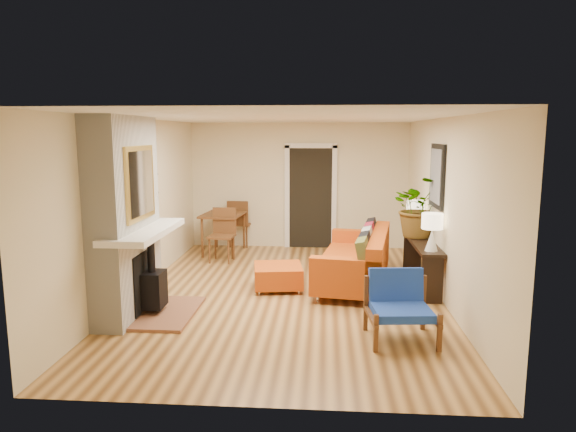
{
  "coord_description": "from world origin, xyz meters",
  "views": [
    {
      "loc": [
        0.56,
        -7.39,
        2.38
      ],
      "look_at": [
        0.0,
        0.2,
        1.15
      ],
      "focal_mm": 32.0,
      "sensor_mm": 36.0,
      "label": 1
    }
  ],
  "objects_px": {
    "ottoman": "(278,275)",
    "dining_table": "(228,221)",
    "console_table": "(422,250)",
    "lamp_far": "(415,213)",
    "houseplant": "(419,207)",
    "blue_chair": "(399,302)",
    "lamp_near": "(432,228)",
    "sofa": "(359,259)"
  },
  "relations": [
    {
      "from": "ottoman",
      "to": "dining_table",
      "type": "relative_size",
      "value": 0.44
    },
    {
      "from": "dining_table",
      "to": "houseplant",
      "type": "bearing_deg",
      "value": -26.36
    },
    {
      "from": "ottoman",
      "to": "lamp_far",
      "type": "bearing_deg",
      "value": 24.25
    },
    {
      "from": "dining_table",
      "to": "lamp_far",
      "type": "xyz_separation_m",
      "value": [
        3.45,
        -1.31,
        0.41
      ]
    },
    {
      "from": "sofa",
      "to": "ottoman",
      "type": "height_order",
      "value": "sofa"
    },
    {
      "from": "sofa",
      "to": "blue_chair",
      "type": "bearing_deg",
      "value": -81.31
    },
    {
      "from": "console_table",
      "to": "houseplant",
      "type": "relative_size",
      "value": 1.87
    },
    {
      "from": "blue_chair",
      "to": "lamp_far",
      "type": "xyz_separation_m",
      "value": [
        0.63,
        2.79,
        0.64
      ]
    },
    {
      "from": "lamp_near",
      "to": "blue_chair",
      "type": "bearing_deg",
      "value": -114.22
    },
    {
      "from": "ottoman",
      "to": "dining_table",
      "type": "height_order",
      "value": "dining_table"
    },
    {
      "from": "sofa",
      "to": "console_table",
      "type": "height_order",
      "value": "sofa"
    },
    {
      "from": "sofa",
      "to": "lamp_near",
      "type": "xyz_separation_m",
      "value": [
        0.96,
        -0.72,
        0.66
      ]
    },
    {
      "from": "sofa",
      "to": "blue_chair",
      "type": "xyz_separation_m",
      "value": [
        0.33,
        -2.13,
        0.02
      ]
    },
    {
      "from": "dining_table",
      "to": "console_table",
      "type": "relative_size",
      "value": 1.01
    },
    {
      "from": "ottoman",
      "to": "houseplant",
      "type": "height_order",
      "value": "houseplant"
    },
    {
      "from": "blue_chair",
      "to": "console_table",
      "type": "distance_m",
      "value": 2.19
    },
    {
      "from": "blue_chair",
      "to": "console_table",
      "type": "bearing_deg",
      "value": 73.1
    },
    {
      "from": "ottoman",
      "to": "blue_chair",
      "type": "distance_m",
      "value": 2.4
    },
    {
      "from": "sofa",
      "to": "lamp_far",
      "type": "xyz_separation_m",
      "value": [
        0.96,
        0.66,
        0.66
      ]
    },
    {
      "from": "console_table",
      "to": "lamp_far",
      "type": "relative_size",
      "value": 3.43
    },
    {
      "from": "lamp_near",
      "to": "lamp_far",
      "type": "height_order",
      "value": "same"
    },
    {
      "from": "lamp_near",
      "to": "houseplant",
      "type": "relative_size",
      "value": 0.55
    },
    {
      "from": "lamp_far",
      "to": "houseplant",
      "type": "height_order",
      "value": "houseplant"
    },
    {
      "from": "sofa",
      "to": "lamp_near",
      "type": "bearing_deg",
      "value": -37.01
    },
    {
      "from": "dining_table",
      "to": "lamp_near",
      "type": "distance_m",
      "value": 4.4
    },
    {
      "from": "console_table",
      "to": "houseplant",
      "type": "height_order",
      "value": "houseplant"
    },
    {
      "from": "ottoman",
      "to": "sofa",
      "type": "bearing_deg",
      "value": 15.27
    },
    {
      "from": "dining_table",
      "to": "houseplant",
      "type": "xyz_separation_m",
      "value": [
        3.44,
        -1.71,
        0.57
      ]
    },
    {
      "from": "console_table",
      "to": "lamp_far",
      "type": "xyz_separation_m",
      "value": [
        0.0,
        0.7,
        0.49
      ]
    },
    {
      "from": "blue_chair",
      "to": "dining_table",
      "type": "relative_size",
      "value": 0.44
    },
    {
      "from": "blue_chair",
      "to": "dining_table",
      "type": "bearing_deg",
      "value": 124.5
    },
    {
      "from": "sofa",
      "to": "lamp_near",
      "type": "height_order",
      "value": "lamp_near"
    },
    {
      "from": "ottoman",
      "to": "console_table",
      "type": "height_order",
      "value": "console_table"
    },
    {
      "from": "lamp_near",
      "to": "sofa",
      "type": "bearing_deg",
      "value": 142.99
    },
    {
      "from": "dining_table",
      "to": "lamp_far",
      "type": "relative_size",
      "value": 3.46
    },
    {
      "from": "ottoman",
      "to": "lamp_near",
      "type": "bearing_deg",
      "value": -9.62
    },
    {
      "from": "console_table",
      "to": "houseplant",
      "type": "distance_m",
      "value": 0.71
    },
    {
      "from": "dining_table",
      "to": "console_table",
      "type": "height_order",
      "value": "dining_table"
    },
    {
      "from": "console_table",
      "to": "lamp_near",
      "type": "distance_m",
      "value": 0.83
    },
    {
      "from": "sofa",
      "to": "houseplant",
      "type": "distance_m",
      "value": 1.28
    },
    {
      "from": "houseplant",
      "to": "lamp_near",
      "type": "bearing_deg",
      "value": -89.42
    },
    {
      "from": "blue_chair",
      "to": "lamp_far",
      "type": "bearing_deg",
      "value": 77.2
    }
  ]
}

